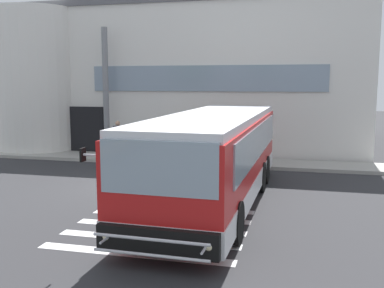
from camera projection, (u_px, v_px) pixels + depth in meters
ground_plane at (142, 186)px, 15.66m from camera, size 80.00×90.00×0.02m
bay_paint_stripes at (160, 227)px, 11.15m from camera, size 4.40×3.96×0.01m
terminal_building at (197, 79)px, 26.39m from camera, size 18.96×13.80×7.63m
boarding_curb at (178, 160)px, 20.27m from camera, size 21.16×2.00×0.15m
entry_support_column at (106, 91)px, 21.29m from camera, size 0.28×0.28×6.06m
bus_main_foreground at (214, 160)px, 13.13m from camera, size 3.29×10.58×2.70m
passenger_near_column at (118, 136)px, 20.88m from camera, size 0.57×0.32×1.68m
passenger_by_doorway at (136, 139)px, 19.99m from camera, size 0.49×0.40×1.68m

